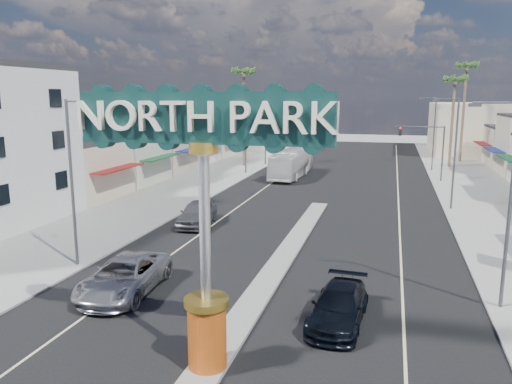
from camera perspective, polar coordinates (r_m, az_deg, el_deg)
The scene contains 24 objects.
ground at distance 43.87m, azimuth 7.48°, elevation -1.21°, with size 160.00×160.00×0.00m, color gray.
road at distance 43.87m, azimuth 7.48°, elevation -1.20°, with size 20.00×120.00×0.01m, color black.
median_island at distance 28.61m, azimuth 3.05°, elevation -7.60°, with size 1.30×30.00×0.16m, color gray.
sidewalk_left at distance 47.73m, azimuth -9.40°, elevation -0.20°, with size 8.00×120.00×0.12m, color gray.
sidewalk_right at distance 44.29m, azimuth 25.74°, elevation -2.03°, with size 8.00×120.00×0.12m, color gray.
storefront_row_left at distance 63.25m, azimuth -12.87°, elevation 5.08°, with size 12.00×42.00×6.00m, color beige.
backdrop_far_left at distance 91.94m, azimuth -2.33°, elevation 7.73°, with size 20.00×20.00×8.00m, color #B7B29E.
backdrop_far_right at distance 89.19m, azimuth 25.94°, elevation 6.54°, with size 20.00×20.00×8.00m, color beige.
gateway_sign at distance 15.91m, azimuth -5.94°, elevation -0.91°, with size 8.20×1.50×9.15m.
traffic_signal_left at distance 58.64m, azimuth 0.51°, elevation 6.16°, with size 5.09×0.45×6.00m.
traffic_signal_right at distance 56.84m, azimuth 18.81°, elevation 5.43°, with size 5.09×0.45×6.00m.
streetlight_l_near at distance 27.99m, azimuth -20.09°, elevation 1.84°, with size 2.03×0.22×9.00m.
streetlight_l_mid at distance 45.65m, azimuth -5.50°, elevation 5.74°, with size 2.03×0.22×9.00m.
streetlight_l_far at distance 66.63m, azimuth 1.23°, elevation 7.42°, with size 2.03×0.22×9.00m.
streetlight_r_near at distance 23.39m, azimuth 26.74°, elevation -0.36°, with size 2.03×0.22×9.00m.
streetlight_r_mid at distance 42.99m, azimuth 21.61°, elevation 4.70°, with size 2.03×0.22×9.00m.
streetlight_r_far at distance 64.83m, azimuth 19.56°, elevation 6.70°, with size 2.03×0.22×9.00m.
palm_left_far at distance 65.29m, azimuth -1.42°, elevation 12.99°, with size 2.60×2.60×13.10m.
palm_right_mid at distance 68.93m, azimuth 21.79°, elevation 11.38°, with size 2.60×2.60×12.10m.
palm_right_far at distance 75.18m, azimuth 22.93°, elevation 12.57°, with size 2.60×2.60×14.10m.
suv_left at distance 24.54m, azimuth -14.79°, elevation -9.29°, with size 2.79×6.05×1.68m, color #A4A4A9.
suv_right at distance 21.13m, azimuth 9.42°, elevation -12.78°, with size 2.04×5.02×1.46m, color black.
car_parked_left at distance 36.05m, azimuth -6.74°, elevation -2.43°, with size 2.08×5.17×1.76m, color #5A5A5E.
city_bus at distance 57.17m, azimuth 4.09°, elevation 3.29°, with size 2.65×11.31×3.15m, color silver.
Camera 1 is at (5.65, -12.53, 9.18)m, focal length 35.00 mm.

